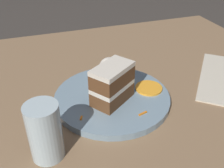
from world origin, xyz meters
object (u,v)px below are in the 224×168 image
Objects in this scene: plate at (112,98)px; drinking_glass at (45,135)px; cake_slice at (112,84)px; menu_card at (224,78)px; cream_dollop at (109,67)px; orange_garnish at (149,88)px.

drinking_glass reaches higher than plate.
cake_slice reaches higher than menu_card.
drinking_glass is at bearing 36.35° from plate.
plate is 0.10m from cream_dollop.
cream_dollop is at bearing 130.06° from cake_slice.
cream_dollop is at bearing -131.89° from drinking_glass.
drinking_glass reaches higher than cream_dollop.
cream_dollop is 0.29m from drinking_glass.
plate reaches higher than menu_card.
menu_card is at bearing 57.40° from cake_slice.
cake_slice is 0.20m from drinking_glass.
cake_slice is at bearing -147.37° from drinking_glass.
orange_garnish is at bearing -155.54° from drinking_glass.
cake_slice is 2.10× the size of cream_dollop.
cake_slice reaches higher than plate.
menu_card is (-0.34, -0.02, -0.06)m from cake_slice.
cream_dollop is (-0.02, -0.09, 0.04)m from plate.
cream_dollop reaches higher than plate.
plate is 0.10m from orange_garnish.
cream_dollop is 0.12m from orange_garnish.
cake_slice is 1.70× the size of orange_garnish.
cake_slice is at bearing 75.35° from cream_dollop.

